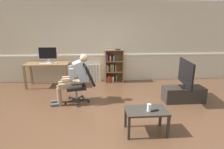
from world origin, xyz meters
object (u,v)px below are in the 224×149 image
Objects in this scene: person_seated at (74,78)px; drinking_glass at (149,108)px; computer_desk at (48,67)px; imac_monitor at (48,54)px; keyboard at (46,64)px; office_chair at (82,82)px; radiator at (88,73)px; tv_stand at (183,94)px; tv_screen at (186,73)px; computer_mouse at (56,63)px; bookshelf at (113,67)px; coffee_table at (146,113)px; spare_remote at (155,110)px.

drinking_glass is at bearing 33.14° from person_seated.
computer_desk is 2.25× the size of imac_monitor.
office_chair is at bearing -44.46° from keyboard.
radiator is 3.17m from tv_stand.
person_seated is 2.78m from tv_screen.
computer_mouse is (0.26, -0.20, -0.28)m from imac_monitor.
bookshelf is 3.11m from coffee_table.
bookshelf reaches higher than office_chair.
radiator is at bearing 28.43° from computer_mouse.
office_chair is at bearing -53.13° from computer_mouse.
office_chair is 1.95m from coffee_table.
office_chair reaches higher than drinking_glass.
tv_screen is at bearing 74.54° from office_chair.
spare_remote is (-1.19, -1.35, -0.29)m from tv_screen.
person_seated is at bearing -59.99° from computer_mouse.
drinking_glass is (0.03, -0.05, 0.13)m from coffee_table.
computer_desk is at bearing 131.02° from drinking_glass.
imac_monitor reaches higher than office_chair.
imac_monitor is at bearing 143.27° from computer_mouse.
computer_mouse is 1.43m from person_seated.
tv_stand is at bearing 46.25° from drinking_glass.
office_chair is at bearing 176.05° from tv_stand.
tv_stand is (2.77, -0.14, -0.46)m from person_seated.
radiator is 1.79m from person_seated.
bookshelf is at bearing 11.46° from keyboard.
tv_stand is (2.54, -1.89, -0.12)m from radiator.
imac_monitor is 2.15m from bookshelf.
bookshelf reaches higher than computer_mouse.
spare_remote is at bearing -131.27° from tv_stand.
bookshelf is (2.08, 0.21, -0.51)m from imac_monitor.
office_chair is 2.61m from tv_stand.
imac_monitor is at bearing 72.58° from computer_desk.
computer_mouse reaches higher than tv_stand.
tv_stand is (3.48, -1.38, -0.58)m from computer_mouse.
bookshelf is 1.31× the size of radiator.
drinking_glass is (1.29, -1.53, -0.01)m from office_chair.
computer_mouse is 3.79m from tv_stand.
drinking_glass reaches higher than spare_remote.
office_chair is at bearing -50.19° from imac_monitor.
office_chair is at bearing 90.00° from person_seated.
drinking_glass is at bearing -110.99° from spare_remote.
spare_remote is (2.30, -2.73, -0.32)m from computer_mouse.
spare_remote is at bearing 35.14° from person_seated.
computer_mouse reaches higher than radiator.
keyboard is 2.17m from bookshelf.
drinking_glass is (1.25, -3.24, 0.20)m from radiator.
keyboard is at bearing -156.92° from radiator.
radiator is 0.71× the size of person_seated.
tv_screen reaches higher than computer_desk.
office_chair is at bearing -119.72° from bookshelf.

